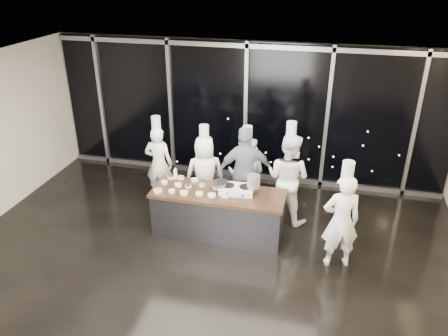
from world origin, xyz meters
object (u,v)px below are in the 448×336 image
object	(u,v)px
demo_counter	(218,213)
chef_right	(288,177)
stock_pot	(253,181)
guest	(245,172)
frying_pan	(220,183)
chef_far_left	(159,163)
chef_left	(205,174)
stove	(237,189)
chef_side	(341,220)
chef_center	(246,174)

from	to	relation	value
demo_counter	chef_right	bearing A→B (deg)	35.68
stock_pot	guest	world-z (taller)	guest
frying_pan	stock_pot	xyz separation A→B (m)	(0.62, 0.03, 0.09)
stock_pot	chef_far_left	xyz separation A→B (m)	(-2.20, 0.94, -0.31)
chef_left	chef_right	world-z (taller)	chef_right
stove	guest	distance (m)	0.76
guest	chef_side	xyz separation A→B (m)	(1.86, -1.24, -0.07)
frying_pan	chef_far_left	xyz separation A→B (m)	(-1.59, 0.97, -0.21)
chef_far_left	chef_side	size ratio (longest dim) A/B	0.97
stove	frying_pan	size ratio (longest dim) A/B	1.28
guest	chef_left	bearing A→B (deg)	-14.74
chef_center	stock_pot	bearing A→B (deg)	109.88
chef_center	chef_side	world-z (taller)	chef_side
stove	chef_far_left	bearing A→B (deg)	150.49
chef_side	chef_right	bearing A→B (deg)	-67.04
demo_counter	guest	bearing A→B (deg)	68.05
stove	chef_side	world-z (taller)	chef_side
chef_center	chef_right	size ratio (longest dim) A/B	0.90
guest	chef_right	world-z (taller)	chef_right
stove	frying_pan	world-z (taller)	frying_pan
chef_center	chef_far_left	bearing A→B (deg)	0.89
demo_counter	frying_pan	world-z (taller)	frying_pan
stove	frying_pan	xyz separation A→B (m)	(-0.32, -0.02, 0.10)
frying_pan	guest	world-z (taller)	guest
chef_far_left	guest	world-z (taller)	guest
chef_far_left	chef_left	size ratio (longest dim) A/B	1.01
stock_pot	chef_side	bearing A→B (deg)	-17.46
chef_far_left	chef_left	world-z (taller)	chef_far_left
stock_pot	guest	size ratio (longest dim) A/B	0.12
frying_pan	guest	size ratio (longest dim) A/B	0.26
chef_center	frying_pan	bearing A→B (deg)	73.19
stove	chef_left	world-z (taller)	chef_left
chef_left	chef_center	xyz separation A→B (m)	(0.82, 0.20, -0.01)
frying_pan	chef_side	xyz separation A→B (m)	(2.18, -0.46, -0.19)
guest	stock_pot	bearing A→B (deg)	94.52
chef_far_left	chef_center	bearing A→B (deg)	177.98
demo_counter	chef_far_left	bearing A→B (deg)	146.74
frying_pan	chef_left	xyz separation A→B (m)	(-0.50, 0.74, -0.23)
demo_counter	chef_far_left	xyz separation A→B (m)	(-1.57, 1.03, 0.40)
frying_pan	chef_far_left	world-z (taller)	chef_far_left
chef_left	chef_right	distance (m)	1.67
stove	stock_pot	world-z (taller)	stock_pot
chef_left	chef_center	bearing A→B (deg)	171.68
chef_left	guest	size ratio (longest dim) A/B	0.99
stove	chef_right	distance (m)	1.15
chef_side	chef_center	bearing A→B (deg)	-53.18
stove	chef_left	size ratio (longest dim) A/B	0.34
demo_counter	stock_pot	xyz separation A→B (m)	(0.63, 0.09, 0.71)
chef_center	chef_side	xyz separation A→B (m)	(1.87, -1.41, 0.06)
demo_counter	frying_pan	bearing A→B (deg)	75.08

